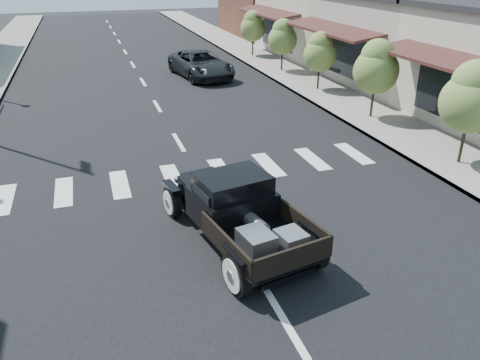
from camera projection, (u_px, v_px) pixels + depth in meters
name	position (u px, v px, depth m)	size (l,w,h in m)	color
ground	(236.00, 240.00, 11.31)	(120.00, 120.00, 0.00)	black
road	(148.00, 91.00, 24.21)	(14.00, 80.00, 0.02)	black
road_markings	(165.00, 119.00, 19.91)	(12.00, 60.00, 0.06)	silver
sidewalk_right	(298.00, 78.00, 26.58)	(3.00, 80.00, 0.15)	gray
storefront_mid	(423.00, 38.00, 25.76)	(10.00, 9.00, 4.50)	#AC9F90
storefront_far	(342.00, 20.00, 33.50)	(10.00, 9.00, 4.50)	#BDB2A0
small_tree_a	(468.00, 115.00, 14.64)	(1.91, 1.91, 3.19)	olive
small_tree_b	(375.00, 80.00, 19.16)	(1.84, 1.84, 3.07)	olive
small_tree_c	(319.00, 62.00, 23.49)	(1.64, 1.64, 2.74)	olive
small_tree_d	(282.00, 46.00, 27.58)	(1.71, 1.71, 2.85)	olive
small_tree_e	(253.00, 34.00, 32.08)	(1.71, 1.71, 2.86)	olive
hotrod_pickup	(237.00, 210.00, 10.90)	(2.29, 4.92, 1.70)	black
second_car	(201.00, 64.00, 26.76)	(2.44, 5.30, 1.47)	black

